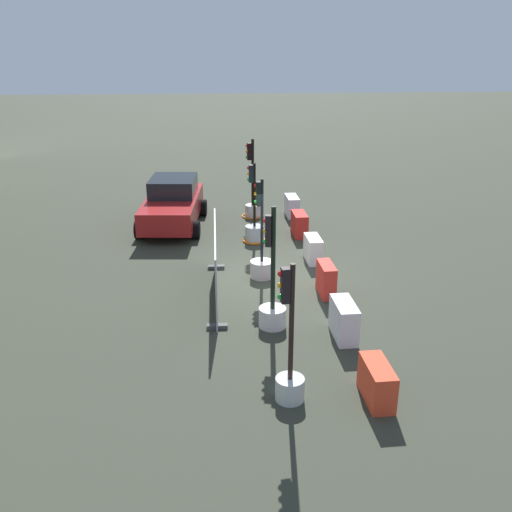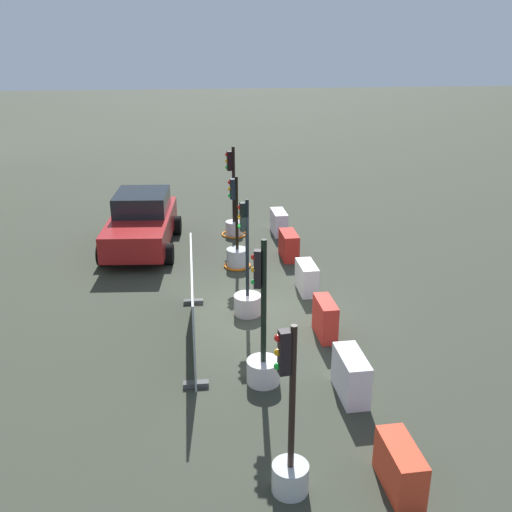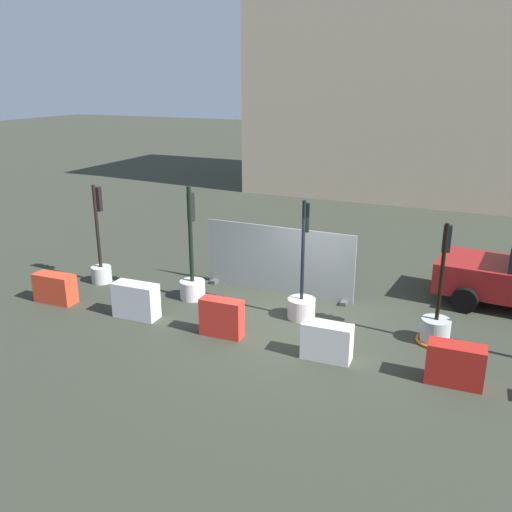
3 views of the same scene
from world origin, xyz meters
name	(u,v)px [view 1 (image 1 of 3)]	position (x,y,z in m)	size (l,w,h in m)	color
ground_plane	(272,277)	(0.00, 0.00, 0.00)	(120.00, 120.00, 0.00)	#33372B
traffic_light_0	(289,371)	(-6.00, 0.27, 0.63)	(0.56, 0.56, 2.81)	silver
traffic_light_1	(272,305)	(-3.02, 0.31, 0.57)	(0.66, 0.66, 3.01)	silver
traffic_light_2	(262,262)	(0.03, 0.31, 0.48)	(0.67, 0.67, 2.92)	silver
traffic_light_3	(254,229)	(3.15, 0.31, 0.43)	(0.80, 0.80, 2.72)	#ACAFB2
traffic_light_4	(252,203)	(6.06, 0.18, 0.56)	(0.86, 0.86, 3.02)	silver
construction_barrier_0	(377,382)	(-6.13, -1.39, 0.38)	(1.11, 0.49, 0.77)	red
construction_barrier_1	(344,320)	(-3.65, -1.30, 0.43)	(1.13, 0.50, 0.87)	silver
construction_barrier_2	(326,279)	(-1.28, -1.33, 0.44)	(0.99, 0.40, 0.87)	red
construction_barrier_3	(313,249)	(1.19, -1.39, 0.39)	(1.04, 0.47, 0.78)	white
construction_barrier_4	(299,224)	(3.70, -1.32, 0.41)	(1.07, 0.49, 0.81)	red
construction_barrier_5	(292,206)	(6.05, -1.36, 0.39)	(1.11, 0.48, 0.79)	silver
car_red_compact	(173,203)	(5.16, 3.18, 0.85)	(4.59, 2.48, 1.73)	maroon
site_fence_panel	(216,265)	(-1.13, 1.63, 0.88)	(4.22, 0.50, 1.84)	#9AA09E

